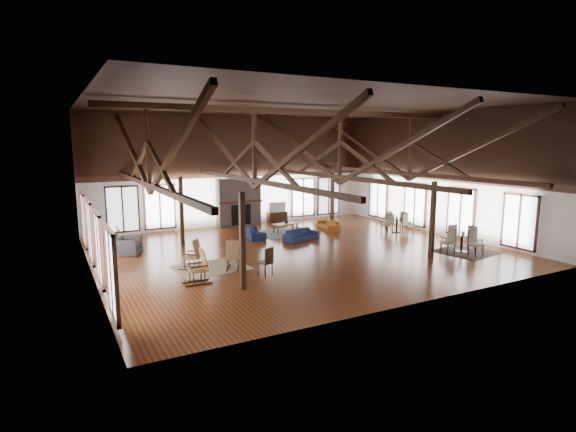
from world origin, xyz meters
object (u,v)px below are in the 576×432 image
tv_console (277,217)px  sofa_navy_front (301,235)px  sofa_navy_left (254,232)px  cafe_table_far (397,223)px  armchair (128,246)px  cafe_table_near (462,240)px  sofa_orange (328,224)px  coffee_table (285,225)px

tv_console → sofa_navy_front: bearing=-104.0°
sofa_navy_left → cafe_table_far: 7.33m
sofa_navy_front → tv_console: bearing=61.7°
sofa_navy_front → cafe_table_far: 5.29m
armchair → cafe_table_near: bearing=-90.6°
sofa_navy_left → sofa_orange: size_ratio=1.06×
armchair → cafe_table_far: cafe_table_far is taller
coffee_table → cafe_table_near: size_ratio=0.69×
coffee_table → cafe_table_near: (4.63, -6.97, 0.08)m
cafe_table_far → cafe_table_near: bearing=-96.4°
sofa_orange → tv_console: size_ratio=1.51×
armchair → cafe_table_far: 12.93m
armchair → sofa_orange: bearing=-60.4°
cafe_table_far → tv_console: (-4.01, 5.58, -0.20)m
coffee_table → armchair: 7.71m
cafe_table_far → armchair: bearing=172.4°
sofa_navy_left → cafe_table_near: bearing=-127.8°
armchair → tv_console: bearing=-40.0°
cafe_table_near → sofa_orange: bearing=107.3°
sofa_orange → tv_console: 3.55m
coffee_table → tv_console: (1.12, 3.13, -0.15)m
sofa_navy_left → tv_console: 4.48m
sofa_navy_front → sofa_navy_left: bearing=122.8°
sofa_navy_front → tv_console: (1.24, 4.96, 0.03)m
armchair → tv_console: armchair is taller
sofa_navy_front → sofa_navy_left: (-1.73, 1.61, 0.01)m
sofa_navy_left → cafe_table_far: cafe_table_far is taller
tv_console → sofa_orange: bearing=-67.2°
sofa_navy_left → cafe_table_far: (6.98, -2.22, 0.22)m
armchair → tv_console: size_ratio=0.89×
sofa_navy_front → sofa_navy_left: sofa_navy_left is taller
sofa_navy_front → sofa_orange: 3.11m
cafe_table_far → tv_console: size_ratio=1.66×
coffee_table → armchair: armchair is taller
sofa_orange → tv_console: bearing=-143.9°
sofa_navy_front → coffee_table: bearing=71.9°
sofa_orange → cafe_table_far: size_ratio=0.91×
sofa_orange → cafe_table_far: 3.51m
coffee_table → tv_console: tv_console is taller
armchair → cafe_table_far: size_ratio=0.54×
sofa_orange → cafe_table_near: bearing=30.6°
sofa_navy_left → coffee_table: bearing=-74.7°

